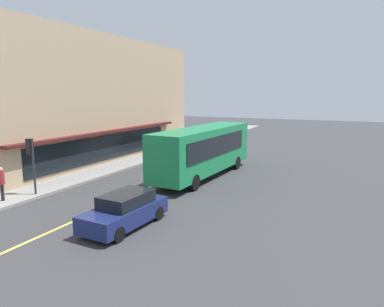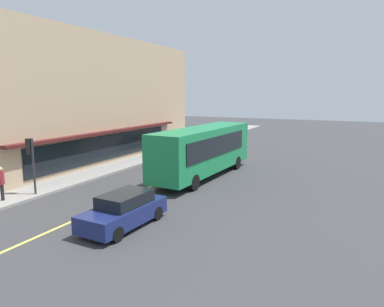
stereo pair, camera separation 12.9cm
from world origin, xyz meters
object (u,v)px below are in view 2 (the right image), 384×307
traffic_light (31,153)px  pedestrian_waiting (1,180)px  bus (204,149)px  car_navy (124,210)px  car_black (195,145)px

traffic_light → pedestrian_waiting: 2.11m
bus → car_navy: (-10.27, -0.64, -1.24)m
car_black → traffic_light: bearing=174.1°
bus → pedestrian_waiting: bearing=144.6°
traffic_light → car_black: (18.05, -1.87, -1.79)m
car_navy → bus: bearing=3.6°
bus → pedestrian_waiting: 12.70m
bus → pedestrian_waiting: bus is taller
car_black → pedestrian_waiting: pedestrian_waiting is taller
traffic_light → car_navy: 7.93m
bus → traffic_light: bearing=141.5°
bus → car_black: size_ratio=2.59×
pedestrian_waiting → car_black: bearing=-6.6°
bus → car_navy: 10.36m
car_navy → pedestrian_waiting: pedestrian_waiting is taller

